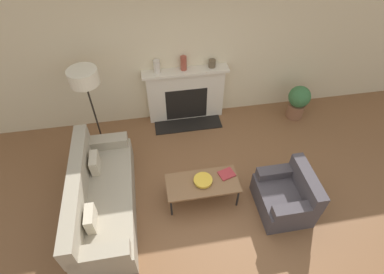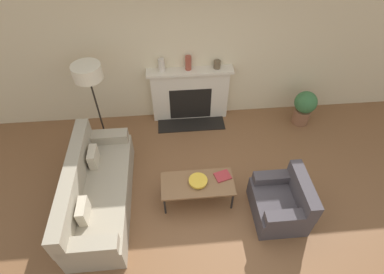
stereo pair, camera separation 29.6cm
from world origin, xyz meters
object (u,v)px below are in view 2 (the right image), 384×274
couch (97,192)px  mantel_vase_center_right (217,64)px  floor_lamp (89,79)px  book (223,176)px  coffee_table (198,184)px  mantel_vase_center_left (188,63)px  fireplace (190,95)px  bowl (198,181)px  armchair_near (282,203)px  potted_plant (304,106)px  mantel_vase_left (161,65)px

couch → mantel_vase_center_right: 3.05m
floor_lamp → book: bearing=-35.0°
coffee_table → mantel_vase_center_right: bearing=74.7°
couch → mantel_vase_center_right: (2.12, 2.01, 0.89)m
mantel_vase_center_right → couch: bearing=-136.5°
mantel_vase_center_left → fireplace: bearing=-27.0°
couch → bowl: size_ratio=7.45×
armchair_near → floor_lamp: (-2.89, 1.90, 1.11)m
fireplace → armchair_near: size_ratio=1.86×
coffee_table → mantel_vase_center_left: mantel_vase_center_left is taller
mantel_vase_center_left → bowl: bearing=-90.5°
floor_lamp → couch: bearing=-86.7°
book → potted_plant: potted_plant is taller
bowl → mantel_vase_center_left: mantel_vase_center_left is taller
armchair_near → floor_lamp: size_ratio=0.53×
armchair_near → mantel_vase_center_left: 2.89m
floor_lamp → armchair_near: bearing=-33.3°
mantel_vase_center_left → floor_lamp: bearing=-162.4°
book → mantel_vase_center_right: mantel_vase_center_right is taller
fireplace → armchair_near: fireplace is taller
book → floor_lamp: (-2.04, 1.43, 0.96)m
bowl → mantel_vase_center_right: (0.55, 2.04, 0.76)m
coffee_table → mantel_vase_center_right: mantel_vase_center_right is taller
bowl → mantel_vase_left: (-0.47, 2.04, 0.81)m
armchair_near → mantel_vase_center_left: size_ratio=3.25×
armchair_near → mantel_vase_center_left: bearing=-153.2°
bowl → mantel_vase_center_left: 2.20m
mantel_vase_left → mantel_vase_center_left: mantel_vase_center_left is taller
mantel_vase_center_left → mantel_vase_center_right: bearing=0.0°
mantel_vase_left → mantel_vase_center_left: (0.49, 0.00, 0.01)m
floor_lamp → mantel_vase_center_left: size_ratio=6.16×
coffee_table → potted_plant: potted_plant is taller
armchair_near → potted_plant: (1.05, 2.04, 0.12)m
coffee_table → mantel_vase_left: (-0.46, 2.05, 0.87)m
book → mantel_vase_center_right: 2.12m
couch → bowl: (1.56, -0.03, 0.13)m
book → mantel_vase_center_left: bearing=84.3°
couch → mantel_vase_left: mantel_vase_left is taller
mantel_vase_center_right → book: bearing=-94.5°
book → floor_lamp: floor_lamp is taller
coffee_table → floor_lamp: bearing=137.1°
fireplace → floor_lamp: floor_lamp is taller
couch → mantel_vase_center_right: mantel_vase_center_right is taller
fireplace → couch: fireplace is taller
coffee_table → floor_lamp: (-1.64, 1.52, 1.01)m
coffee_table → floor_lamp: floor_lamp is taller
couch → potted_plant: couch is taller
coffee_table → mantel_vase_center_left: bearing=89.2°
mantel_vase_left → couch: bearing=-118.6°
floor_lamp → potted_plant: bearing=2.1°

